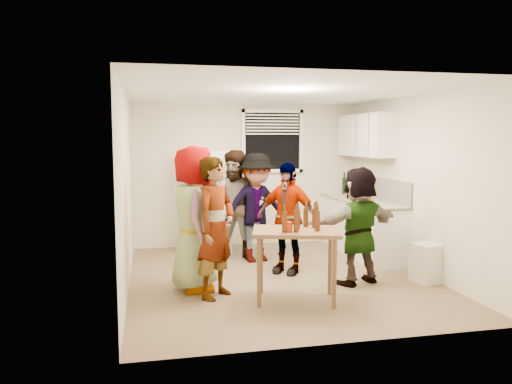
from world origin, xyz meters
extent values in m
cube|color=white|center=(-0.75, 1.88, 0.85)|extent=(0.70, 0.70, 1.70)
cube|color=white|center=(1.70, 1.15, 0.43)|extent=(0.60, 2.20, 0.86)
cube|color=beige|center=(1.70, 1.15, 0.88)|extent=(0.64, 2.22, 0.04)
cube|color=#AEA79E|center=(1.99, 1.15, 1.08)|extent=(0.03, 2.20, 0.36)
cube|color=white|center=(1.83, 1.35, 1.95)|extent=(0.34, 1.60, 0.70)
cylinder|color=white|center=(1.68, 1.22, 0.90)|extent=(0.11, 0.11, 0.25)
cylinder|color=black|center=(1.75, 2.03, 0.90)|extent=(0.07, 0.07, 0.29)
cylinder|color=#47230C|center=(1.60, 0.65, 0.90)|extent=(0.06, 0.06, 0.23)
cylinder|color=#1714A3|center=(1.44, 0.59, 0.90)|extent=(0.08, 0.08, 0.11)
cube|color=gold|center=(1.92, 1.49, 0.98)|extent=(0.02, 0.19, 0.15)
cube|color=silver|center=(1.87, -0.60, 0.25)|extent=(0.41, 0.41, 0.51)
cylinder|color=#47230C|center=(-0.23, -1.08, 0.84)|extent=(0.06, 0.06, 0.24)
cylinder|color=#AB2A06|center=(-0.18, -1.07, 0.84)|extent=(0.09, 0.09, 0.12)
imported|color=gray|center=(-1.18, -0.27, 0.00)|extent=(1.84, 0.95, 0.58)
imported|color=#141933|center=(-0.96, -0.63, 0.00)|extent=(1.67, 1.58, 0.40)
imported|color=brown|center=(-0.37, 1.11, 0.00)|extent=(1.50, 1.91, 0.65)
imported|color=#45464B|center=(-0.11, 0.98, 0.00)|extent=(1.37, 1.85, 0.62)
imported|color=black|center=(0.16, 0.23, 0.00)|extent=(1.72, 1.78, 0.38)
imported|color=#F39B54|center=(0.94, -0.47, 0.00)|extent=(1.83, 1.91, 0.46)
camera|label=1|loc=(-1.72, -6.44, 1.90)|focal=35.00mm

